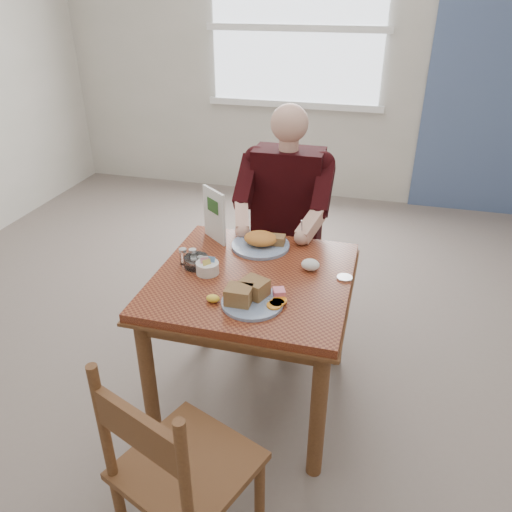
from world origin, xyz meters
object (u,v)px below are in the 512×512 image
(table, at_px, (253,295))
(diner, at_px, (285,206))
(near_plate, at_px, (251,296))
(chair_far, at_px, (287,250))
(far_plate, at_px, (262,242))
(chair_near, at_px, (178,472))

(table, xyz_separation_m, diner, (0.00, 0.71, 0.17))
(near_plate, bearing_deg, table, 103.01)
(chair_far, bearing_deg, diner, -89.99)
(diner, height_order, far_plate, diner)
(chair_near, xyz_separation_m, far_plate, (-0.01, 1.19, 0.30))
(chair_far, height_order, chair_near, same)
(chair_far, relative_size, chair_near, 1.00)
(chair_far, relative_size, diner, 0.69)
(table, distance_m, far_plate, 0.32)
(near_plate, bearing_deg, chair_far, 92.88)
(chair_far, xyz_separation_m, far_plate, (-0.03, -0.51, 0.30))
(far_plate, bearing_deg, table, -83.69)
(far_plate, bearing_deg, diner, 85.60)
(near_plate, xyz_separation_m, far_plate, (-0.08, 0.51, -0.00))
(chair_far, height_order, far_plate, chair_far)
(diner, bearing_deg, chair_near, -90.70)
(diner, bearing_deg, table, -90.00)
(table, bearing_deg, near_plate, -76.99)
(chair_far, xyz_separation_m, chair_near, (-0.02, -1.69, 0.00))
(chair_far, bearing_deg, chair_near, -90.67)
(chair_far, height_order, diner, diner)
(table, relative_size, far_plate, 2.91)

